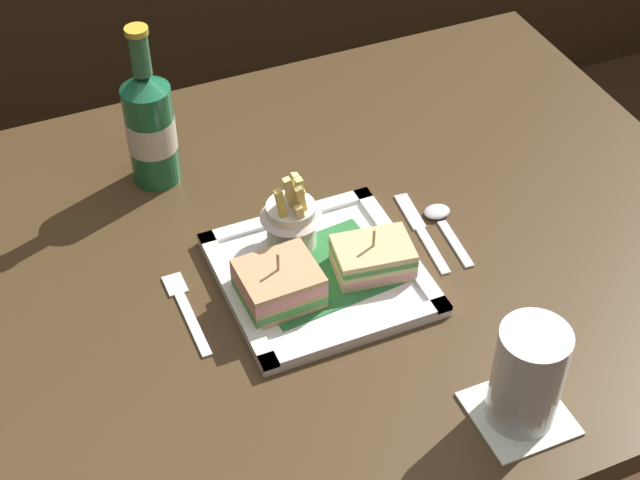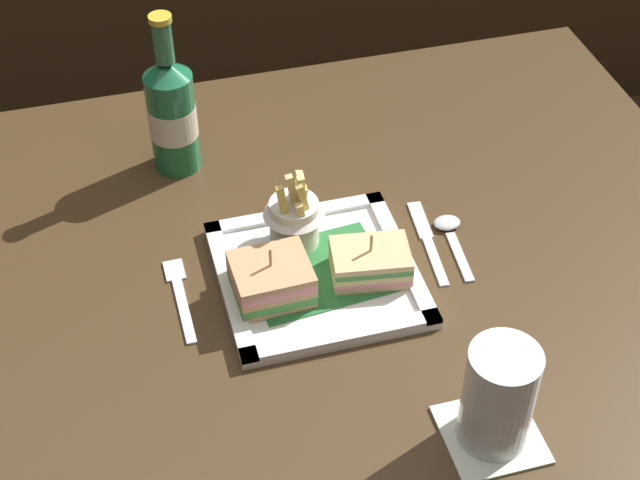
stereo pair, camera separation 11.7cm
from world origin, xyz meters
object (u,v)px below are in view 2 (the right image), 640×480
Objects in this scene: dining_table at (323,343)px; fries_cup at (294,215)px; square_plate at (317,274)px; fork at (180,294)px; beer_bottle at (172,113)px; knife at (427,238)px; water_glass at (498,401)px; sandwich_half_right at (370,263)px; sandwich_half_left at (272,280)px; spoon at (450,230)px.

dining_table is 0.24m from fries_cup.
fries_cup reaches higher than square_plate.
square_plate is 2.08× the size of fries_cup.
dining_table is 0.26m from fork.
knife is (0.28, -0.24, -0.09)m from beer_bottle.
water_glass is 0.89× the size of fork.
fries_cup is (-0.07, 0.08, 0.03)m from sandwich_half_right.
beer_bottle is 1.86× the size of water_glass.
sandwich_half_left is at bearing 124.92° from water_glass.
fork is at bearing 174.63° from square_plate.
sandwich_half_right is at bearing -56.70° from beer_bottle.
water_glass is at bearing -97.30° from knife.
water_glass reaches higher than sandwich_half_right.
dining_table is 8.61× the size of water_glass.
fork is (-0.23, 0.04, -0.03)m from sandwich_half_right.
sandwich_half_left reaches higher than fork.
knife is (0.09, 0.05, -0.03)m from sandwich_half_right.
knife is (0.21, 0.05, -0.03)m from sandwich_half_left.
fries_cup is 0.95× the size of spoon.
beer_bottle is at bearing 81.27° from fork.
square_plate is at bearing 112.90° from water_glass.
water_glass is at bearing -77.89° from sandwich_half_right.
beer_bottle is 0.27m from fork.
knife is at bearing -9.74° from fries_cup.
beer_bottle is 1.94× the size of spoon.
fork reaches higher than dining_table.
spoon is at bearing 23.53° from sandwich_half_right.
water_glass is at bearing -55.08° from sandwich_half_left.
sandwich_half_left is 0.82× the size of fries_cup.
beer_bottle is 0.38m from knife.
water_glass is (0.17, -0.25, 0.02)m from sandwich_half_left.
fries_cup is 0.49× the size of beer_bottle.
sandwich_half_right is 0.23m from fork.
fries_cup is at bearing 102.28° from square_plate.
fries_cup is at bearing 111.10° from water_glass.
dining_table is at bearing 175.48° from spoon.
sandwich_half_right is 0.14m from spoon.
fries_cup reaches higher than fork.
sandwich_half_left is at bearing 180.00° from sandwich_half_right.
spoon is (0.35, 0.02, 0.00)m from fork.
beer_bottle is at bearing 118.94° from fries_cup.
dining_table is 0.24m from sandwich_half_left.
fork is 0.90× the size of knife.
spoon reaches higher than fork.
sandwich_half_right is 0.35m from beer_bottle.
sandwich_half_right is (0.12, 0.00, -0.00)m from sandwich_half_left.
sandwich_half_left is 0.59× the size of knife.
fork is (-0.10, 0.04, -0.03)m from sandwich_half_left.
sandwich_half_left is at bearing -167.57° from spoon.
dining_table is 6.85× the size of knife.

